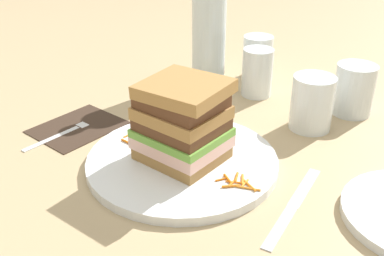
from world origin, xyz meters
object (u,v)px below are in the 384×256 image
juice_glass (312,105)px  empty_tumbler_0 (257,57)px  napkin_dark (78,127)px  empty_tumbler_1 (257,72)px  fork (67,130)px  knife (292,207)px  main_plate (180,163)px  water_bottle (209,14)px  sandwich (181,123)px  empty_tumbler_2 (354,90)px

juice_glass → empty_tumbler_0: bearing=141.3°
empty_tumbler_0 → napkin_dark: bearing=-109.4°
empty_tumbler_1 → fork: bearing=-119.0°
napkin_dark → knife: (0.41, 0.01, 0.00)m
empty_tumbler_0 → empty_tumbler_1: bearing=-61.1°
main_plate → water_bottle: size_ratio=0.91×
sandwich → water_bottle: water_bottle is taller
water_bottle → empty_tumbler_0: water_bottle is taller
juice_glass → empty_tumbler_0: juice_glass is taller
sandwich → napkin_dark: sandwich is taller
sandwich → empty_tumbler_0: (-0.09, 0.39, -0.03)m
empty_tumbler_1 → empty_tumbler_2: (0.19, 0.03, -0.00)m
water_bottle → napkin_dark: bearing=-101.3°
water_bottle → empty_tumbler_2: water_bottle is taller
knife → water_bottle: size_ratio=0.63×
sandwich → fork: bearing=-172.9°
empty_tumbler_1 → empty_tumbler_0: bearing=118.9°
napkin_dark → water_bottle: water_bottle is taller
fork → empty_tumbler_2: 0.52m
fork → juice_glass: juice_glass is taller
knife → empty_tumbler_2: empty_tumbler_2 is taller
main_plate → juice_glass: bearing=65.7°
empty_tumbler_0 → water_bottle: bearing=-134.2°
napkin_dark → fork: 0.02m
sandwich → juice_glass: bearing=65.8°
juice_glass → empty_tumbler_1: bearing=154.0°
water_bottle → empty_tumbler_1: water_bottle is taller
knife → juice_glass: bearing=108.3°
sandwich → knife: sandwich is taller
empty_tumbler_0 → fork: bearing=-108.6°
knife → empty_tumbler_0: 0.47m
juice_glass → napkin_dark: bearing=-143.9°
fork → empty_tumbler_0: bearing=71.4°
empty_tumbler_1 → empty_tumbler_2: empty_tumbler_1 is taller
main_plate → empty_tumbler_1: empty_tumbler_1 is taller
juice_glass → empty_tumbler_1: size_ratio=0.99×
knife → empty_tumbler_0: empty_tumbler_0 is taller
juice_glass → empty_tumbler_0: (-0.19, 0.15, 0.00)m
juice_glass → knife: bearing=-71.7°
juice_glass → water_bottle: water_bottle is taller
napkin_dark → empty_tumbler_1: (0.18, 0.31, 0.05)m
empty_tumbler_0 → empty_tumbler_2: same height
main_plate → empty_tumbler_0: bearing=102.4°
empty_tumbler_0 → empty_tumbler_2: (0.23, -0.05, 0.00)m
napkin_dark → empty_tumbler_1: 0.37m
main_plate → knife: 0.18m
empty_tumbler_2 → juice_glass: bearing=-110.7°
sandwich → empty_tumbler_2: (0.14, 0.34, -0.03)m
fork → knife: 0.41m
napkin_dark → fork: size_ratio=0.88×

